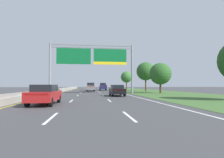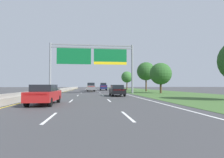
{
  "view_description": "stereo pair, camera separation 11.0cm",
  "coord_description": "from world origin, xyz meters",
  "px_view_note": "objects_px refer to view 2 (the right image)",
  "views": [
    {
      "loc": [
        -0.05,
        1.79,
        1.53
      ],
      "look_at": [
        2.92,
        26.02,
        2.37
      ],
      "focal_mm": 28.63,
      "sensor_mm": 36.0,
      "label": 1
    },
    {
      "loc": [
        0.05,
        1.78,
        1.53
      ],
      "look_at": [
        2.92,
        26.02,
        2.37
      ],
      "focal_mm": 28.63,
      "sensor_mm": 36.0,
      "label": 2
    }
  ],
  "objects_px": {
    "car_gold_centre_lane_suv": "(90,87)",
    "pickup_truck_navy": "(103,87)",
    "overhead_sign_gantry": "(92,58)",
    "roadside_tree_distant": "(127,77)",
    "car_grey_centre_lane_suv": "(91,87)",
    "roadside_tree_mid": "(161,74)",
    "car_red_left_lane_sedan": "(44,94)",
    "roadside_tree_far": "(146,71)",
    "car_black_right_lane_sedan": "(117,90)"
  },
  "relations": [
    {
      "from": "overhead_sign_gantry",
      "to": "car_grey_centre_lane_suv",
      "type": "relative_size",
      "value": 3.17
    },
    {
      "from": "pickup_truck_navy",
      "to": "roadside_tree_distant",
      "type": "relative_size",
      "value": 0.91
    },
    {
      "from": "car_grey_centre_lane_suv",
      "to": "roadside_tree_far",
      "type": "xyz_separation_m",
      "value": [
        13.53,
        -1.37,
        3.85
      ]
    },
    {
      "from": "pickup_truck_navy",
      "to": "car_red_left_lane_sedan",
      "type": "height_order",
      "value": "pickup_truck_navy"
    },
    {
      "from": "car_grey_centre_lane_suv",
      "to": "car_red_left_lane_sedan",
      "type": "height_order",
      "value": "car_grey_centre_lane_suv"
    },
    {
      "from": "car_gold_centre_lane_suv",
      "to": "roadside_tree_mid",
      "type": "distance_m",
      "value": 24.94
    },
    {
      "from": "overhead_sign_gantry",
      "to": "roadside_tree_distant",
      "type": "bearing_deg",
      "value": 65.38
    },
    {
      "from": "car_red_left_lane_sedan",
      "to": "roadside_tree_mid",
      "type": "bearing_deg",
      "value": -42.47
    },
    {
      "from": "car_gold_centre_lane_suv",
      "to": "roadside_tree_distant",
      "type": "height_order",
      "value": "roadside_tree_distant"
    },
    {
      "from": "pickup_truck_navy",
      "to": "roadside_tree_distant",
      "type": "xyz_separation_m",
      "value": [
        7.97,
        4.23,
        3.08
      ]
    },
    {
      "from": "overhead_sign_gantry",
      "to": "car_black_right_lane_sedan",
      "type": "bearing_deg",
      "value": -64.82
    },
    {
      "from": "pickup_truck_navy",
      "to": "roadside_tree_mid",
      "type": "distance_m",
      "value": 22.76
    },
    {
      "from": "car_gold_centre_lane_suv",
      "to": "roadside_tree_far",
      "type": "relative_size",
      "value": 0.65
    },
    {
      "from": "car_grey_centre_lane_suv",
      "to": "car_gold_centre_lane_suv",
      "type": "bearing_deg",
      "value": -0.05
    },
    {
      "from": "roadside_tree_mid",
      "to": "roadside_tree_distant",
      "type": "distance_m",
      "value": 24.86
    },
    {
      "from": "roadside_tree_mid",
      "to": "car_grey_centre_lane_suv",
      "type": "bearing_deg",
      "value": 137.53
    },
    {
      "from": "car_red_left_lane_sedan",
      "to": "roadside_tree_distant",
      "type": "relative_size",
      "value": 0.74
    },
    {
      "from": "overhead_sign_gantry",
      "to": "pickup_truck_navy",
      "type": "height_order",
      "value": "overhead_sign_gantry"
    },
    {
      "from": "car_red_left_lane_sedan",
      "to": "roadside_tree_distant",
      "type": "height_order",
      "value": "roadside_tree_distant"
    },
    {
      "from": "car_grey_centre_lane_suv",
      "to": "car_red_left_lane_sedan",
      "type": "xyz_separation_m",
      "value": [
        -3.66,
        -29.5,
        -0.28
      ]
    },
    {
      "from": "pickup_truck_navy",
      "to": "roadside_tree_distant",
      "type": "height_order",
      "value": "roadside_tree_distant"
    },
    {
      "from": "overhead_sign_gantry",
      "to": "car_grey_centre_lane_suv",
      "type": "bearing_deg",
      "value": 91.12
    },
    {
      "from": "pickup_truck_navy",
      "to": "car_black_right_lane_sedan",
      "type": "xyz_separation_m",
      "value": [
        -0.01,
        -27.86,
        -0.26
      ]
    },
    {
      "from": "overhead_sign_gantry",
      "to": "roadside_tree_mid",
      "type": "xyz_separation_m",
      "value": [
        12.79,
        0.03,
        -2.7
      ]
    },
    {
      "from": "roadside_tree_far",
      "to": "roadside_tree_distant",
      "type": "distance_m",
      "value": 14.42
    },
    {
      "from": "overhead_sign_gantry",
      "to": "car_grey_centre_lane_suv",
      "type": "distance_m",
      "value": 13.05
    },
    {
      "from": "car_red_left_lane_sedan",
      "to": "roadside_tree_far",
      "type": "relative_size",
      "value": 0.61
    },
    {
      "from": "car_black_right_lane_sedan",
      "to": "roadside_tree_far",
      "type": "height_order",
      "value": "roadside_tree_far"
    },
    {
      "from": "overhead_sign_gantry",
      "to": "roadside_tree_far",
      "type": "relative_size",
      "value": 2.09
    },
    {
      "from": "car_gold_centre_lane_suv",
      "to": "pickup_truck_navy",
      "type": "bearing_deg",
      "value": -96.54
    },
    {
      "from": "roadside_tree_far",
      "to": "car_gold_centre_lane_suv",
      "type": "bearing_deg",
      "value": 142.84
    },
    {
      "from": "roadside_tree_distant",
      "to": "car_grey_centre_lane_suv",
      "type": "bearing_deg",
      "value": -132.0
    },
    {
      "from": "car_grey_centre_lane_suv",
      "to": "roadside_tree_far",
      "type": "height_order",
      "value": "roadside_tree_far"
    },
    {
      "from": "car_grey_centre_lane_suv",
      "to": "roadside_tree_far",
      "type": "bearing_deg",
      "value": -97.32
    },
    {
      "from": "overhead_sign_gantry",
      "to": "roadside_tree_far",
      "type": "bearing_deg",
      "value": 38.48
    },
    {
      "from": "roadside_tree_mid",
      "to": "roadside_tree_distant",
      "type": "height_order",
      "value": "roadside_tree_distant"
    },
    {
      "from": "pickup_truck_navy",
      "to": "roadside_tree_far",
      "type": "distance_m",
      "value": 14.61
    },
    {
      "from": "car_black_right_lane_sedan",
      "to": "car_grey_centre_lane_suv",
      "type": "height_order",
      "value": "car_grey_centre_lane_suv"
    },
    {
      "from": "car_black_right_lane_sedan",
      "to": "roadside_tree_mid",
      "type": "distance_m",
      "value": 12.2
    },
    {
      "from": "pickup_truck_navy",
      "to": "roadside_tree_far",
      "type": "relative_size",
      "value": 0.76
    },
    {
      "from": "overhead_sign_gantry",
      "to": "car_gold_centre_lane_suv",
      "type": "height_order",
      "value": "overhead_sign_gantry"
    },
    {
      "from": "car_red_left_lane_sedan",
      "to": "pickup_truck_navy",
      "type": "bearing_deg",
      "value": -9.84
    },
    {
      "from": "pickup_truck_navy",
      "to": "roadside_tree_mid",
      "type": "xyz_separation_m",
      "value": [
        9.37,
        -20.58,
        2.59
      ]
    },
    {
      "from": "car_black_right_lane_sedan",
      "to": "roadside_tree_far",
      "type": "xyz_separation_m",
      "value": [
        9.89,
        17.82,
        4.13
      ]
    },
    {
      "from": "overhead_sign_gantry",
      "to": "car_gold_centre_lane_suv",
      "type": "relative_size",
      "value": 3.19
    },
    {
      "from": "car_gold_centre_lane_suv",
      "to": "car_grey_centre_lane_suv",
      "type": "distance_m",
      "value": 9.06
    },
    {
      "from": "roadside_tree_mid",
      "to": "roadside_tree_far",
      "type": "height_order",
      "value": "roadside_tree_far"
    },
    {
      "from": "overhead_sign_gantry",
      "to": "roadside_tree_distant",
      "type": "relative_size",
      "value": 2.51
    },
    {
      "from": "car_red_left_lane_sedan",
      "to": "roadside_tree_far",
      "type": "height_order",
      "value": "roadside_tree_far"
    },
    {
      "from": "pickup_truck_navy",
      "to": "car_black_right_lane_sedan",
      "type": "relative_size",
      "value": 1.24
    }
  ]
}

